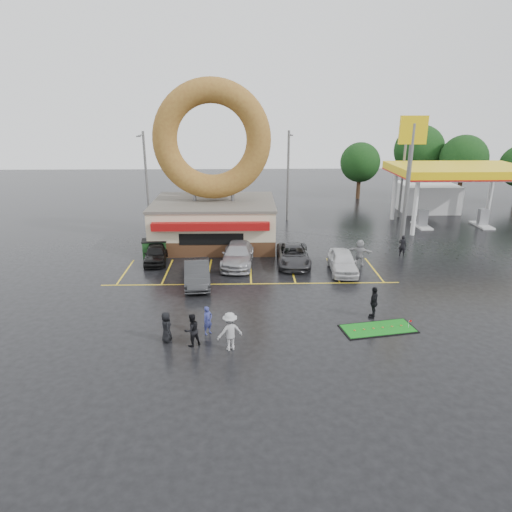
{
  "coord_description": "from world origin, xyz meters",
  "views": [
    {
      "loc": [
        -0.39,
        -24.99,
        11.5
      ],
      "look_at": [
        0.31,
        2.72,
        2.2
      ],
      "focal_mm": 32.0,
      "sensor_mm": 36.0,
      "label": 1
    }
  ],
  "objects_px": {
    "car_silver": "(238,254)",
    "person_blue": "(208,320)",
    "putting_green": "(378,329)",
    "streetlight_right": "(403,172)",
    "car_dgrey": "(197,273)",
    "car_white": "(343,261)",
    "car_black": "(156,253)",
    "person_cameraman": "(374,302)",
    "streetlight_left": "(146,176)",
    "gas_station": "(444,184)",
    "car_grey": "(293,255)",
    "dumpster": "(155,249)",
    "streetlight_mid": "(288,174)",
    "shell_sign": "(410,157)",
    "donut_shop": "(213,192)"
  },
  "relations": [
    {
      "from": "gas_station",
      "to": "person_blue",
      "type": "xyz_separation_m",
      "value": [
        -22.36,
        -24.44,
        -2.93
      ]
    },
    {
      "from": "car_black",
      "to": "dumpster",
      "type": "relative_size",
      "value": 2.27
    },
    {
      "from": "car_black",
      "to": "car_silver",
      "type": "xyz_separation_m",
      "value": [
        6.23,
        -0.66,
        0.1
      ]
    },
    {
      "from": "car_silver",
      "to": "dumpster",
      "type": "relative_size",
      "value": 3.04
    },
    {
      "from": "streetlight_left",
      "to": "dumpster",
      "type": "xyz_separation_m",
      "value": [
        2.5,
        -10.56,
        -4.13
      ]
    },
    {
      "from": "putting_green",
      "to": "streetlight_left",
      "type": "bearing_deg",
      "value": 125.83
    },
    {
      "from": "car_grey",
      "to": "car_white",
      "type": "distance_m",
      "value": 3.77
    },
    {
      "from": "streetlight_right",
      "to": "car_black",
      "type": "distance_m",
      "value": 27.33
    },
    {
      "from": "putting_green",
      "to": "car_black",
      "type": "bearing_deg",
      "value": 141.0
    },
    {
      "from": "person_cameraman",
      "to": "putting_green",
      "type": "xyz_separation_m",
      "value": [
        -0.08,
        -1.43,
        -0.89
      ]
    },
    {
      "from": "donut_shop",
      "to": "streetlight_left",
      "type": "bearing_deg",
      "value": 135.22
    },
    {
      "from": "car_silver",
      "to": "person_blue",
      "type": "height_order",
      "value": "car_silver"
    },
    {
      "from": "person_blue",
      "to": "dumpster",
      "type": "bearing_deg",
      "value": 67.05
    },
    {
      "from": "streetlight_mid",
      "to": "car_dgrey",
      "type": "relative_size",
      "value": 1.91
    },
    {
      "from": "car_dgrey",
      "to": "putting_green",
      "type": "distance_m",
      "value": 12.35
    },
    {
      "from": "putting_green",
      "to": "dumpster",
      "type": "bearing_deg",
      "value": 138.47
    },
    {
      "from": "streetlight_right",
      "to": "car_grey",
      "type": "xyz_separation_m",
      "value": [
        -12.78,
        -14.64,
        -4.07
      ]
    },
    {
      "from": "gas_station",
      "to": "car_silver",
      "type": "distance_m",
      "value": 25.13
    },
    {
      "from": "streetlight_left",
      "to": "person_blue",
      "type": "xyz_separation_m",
      "value": [
        7.64,
        -23.41,
        -4.01
      ]
    },
    {
      "from": "car_grey",
      "to": "gas_station",
      "type": "bearing_deg",
      "value": 40.93
    },
    {
      "from": "donut_shop",
      "to": "car_silver",
      "type": "bearing_deg",
      "value": -69.82
    },
    {
      "from": "person_blue",
      "to": "dumpster",
      "type": "xyz_separation_m",
      "value": [
        -5.14,
        12.86,
        -0.12
      ]
    },
    {
      "from": "shell_sign",
      "to": "streetlight_mid",
      "type": "distance_m",
      "value": 12.93
    },
    {
      "from": "streetlight_mid",
      "to": "car_silver",
      "type": "distance_m",
      "value": 14.99
    },
    {
      "from": "gas_station",
      "to": "streetlight_right",
      "type": "distance_m",
      "value": 4.26
    },
    {
      "from": "putting_green",
      "to": "streetlight_right",
      "type": "bearing_deg",
      "value": 69.74
    },
    {
      "from": "car_white",
      "to": "person_blue",
      "type": "relative_size",
      "value": 2.96
    },
    {
      "from": "car_silver",
      "to": "putting_green",
      "type": "xyz_separation_m",
      "value": [
        7.65,
        -10.57,
        -0.76
      ]
    },
    {
      "from": "car_silver",
      "to": "putting_green",
      "type": "distance_m",
      "value": 13.07
    },
    {
      "from": "shell_sign",
      "to": "putting_green",
      "type": "distance_m",
      "value": 18.04
    },
    {
      "from": "car_silver",
      "to": "person_blue",
      "type": "distance_m",
      "value": 10.93
    },
    {
      "from": "car_silver",
      "to": "car_grey",
      "type": "bearing_deg",
      "value": 3.69
    },
    {
      "from": "car_dgrey",
      "to": "car_white",
      "type": "bearing_deg",
      "value": 5.12
    },
    {
      "from": "car_black",
      "to": "car_white",
      "type": "relative_size",
      "value": 0.9
    },
    {
      "from": "car_black",
      "to": "car_grey",
      "type": "xyz_separation_m",
      "value": [
        10.37,
        -0.72,
        0.01
      ]
    },
    {
      "from": "streetlight_mid",
      "to": "putting_green",
      "type": "bearing_deg",
      "value": -83.58
    },
    {
      "from": "shell_sign",
      "to": "gas_station",
      "type": "bearing_deg",
      "value": 51.93
    },
    {
      "from": "car_black",
      "to": "shell_sign",
      "type": "bearing_deg",
      "value": 5.83
    },
    {
      "from": "car_dgrey",
      "to": "car_white",
      "type": "xyz_separation_m",
      "value": [
        10.18,
        2.08,
        -0.0
      ]
    },
    {
      "from": "gas_station",
      "to": "car_black",
      "type": "distance_m",
      "value": 30.23
    },
    {
      "from": "streetlight_right",
      "to": "streetlight_mid",
      "type": "bearing_deg",
      "value": -175.24
    },
    {
      "from": "car_white",
      "to": "dumpster",
      "type": "distance_m",
      "value": 14.58
    },
    {
      "from": "streetlight_mid",
      "to": "person_cameraman",
      "type": "bearing_deg",
      "value": -82.97
    },
    {
      "from": "car_white",
      "to": "donut_shop",
      "type": "bearing_deg",
      "value": 145.65
    },
    {
      "from": "gas_station",
      "to": "car_white",
      "type": "distance_m",
      "value": 20.6
    },
    {
      "from": "streetlight_left",
      "to": "car_black",
      "type": "bearing_deg",
      "value": -76.59
    },
    {
      "from": "car_dgrey",
      "to": "person_cameraman",
      "type": "relative_size",
      "value": 2.54
    },
    {
      "from": "car_dgrey",
      "to": "car_silver",
      "type": "distance_m",
      "value": 4.68
    },
    {
      "from": "person_blue",
      "to": "streetlight_mid",
      "type": "bearing_deg",
      "value": 30.67
    },
    {
      "from": "shell_sign",
      "to": "car_silver",
      "type": "relative_size",
      "value": 1.94
    }
  ]
}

